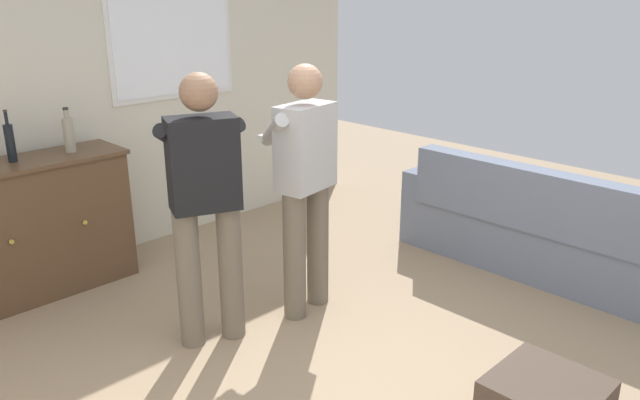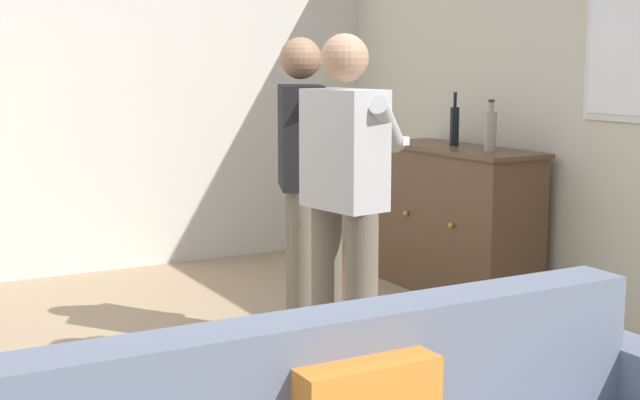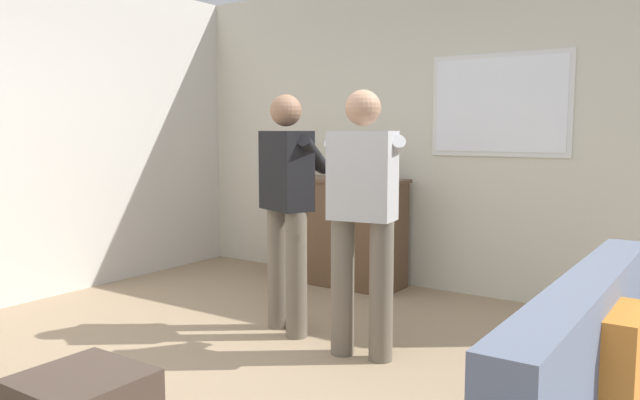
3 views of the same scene
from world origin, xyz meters
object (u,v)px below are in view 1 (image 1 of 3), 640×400
object	(u,v)px
sideboard_cabinet	(37,227)
bottle_wine_green	(69,134)
couch	(540,234)
person_standing_right	(304,179)
person_standing_left	(205,199)
bottle_liquor_amber	(10,142)

from	to	relation	value
sideboard_cabinet	bottle_wine_green	size ratio (longest dim) A/B	4.05
couch	person_standing_right	xyz separation A→B (m)	(-1.64, 0.88, 0.60)
couch	person_standing_left	distance (m)	2.61
couch	person_standing_right	size ratio (longest dim) A/B	1.39
bottle_liquor_amber	person_standing_right	distance (m)	2.01
person_standing_left	bottle_wine_green	bearing A→B (deg)	96.80
bottle_liquor_amber	person_standing_right	bearing A→B (deg)	-51.40
couch	person_standing_left	xyz separation A→B (m)	(-2.33, 1.01, 0.60)
couch	person_standing_left	size ratio (longest dim) A/B	1.39
sideboard_cabinet	person_standing_left	bearing A→B (deg)	-70.88
person_standing_right	person_standing_left	bearing A→B (deg)	169.05
couch	sideboard_cabinet	distance (m)	3.72
sideboard_cabinet	bottle_liquor_amber	world-z (taller)	bottle_liquor_amber
couch	sideboard_cabinet	bearing A→B (deg)	139.30
person_standing_right	bottle_wine_green	bearing A→B (deg)	118.93
bottle_wine_green	person_standing_left	size ratio (longest dim) A/B	0.19
bottle_wine_green	person_standing_right	size ratio (longest dim) A/B	0.19
bottle_wine_green	person_standing_right	bearing A→B (deg)	-61.07
person_standing_left	sideboard_cabinet	bearing A→B (deg)	109.12
bottle_wine_green	person_standing_right	world-z (taller)	person_standing_right
person_standing_right	couch	bearing A→B (deg)	-28.21
sideboard_cabinet	bottle_wine_green	bearing A→B (deg)	0.80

